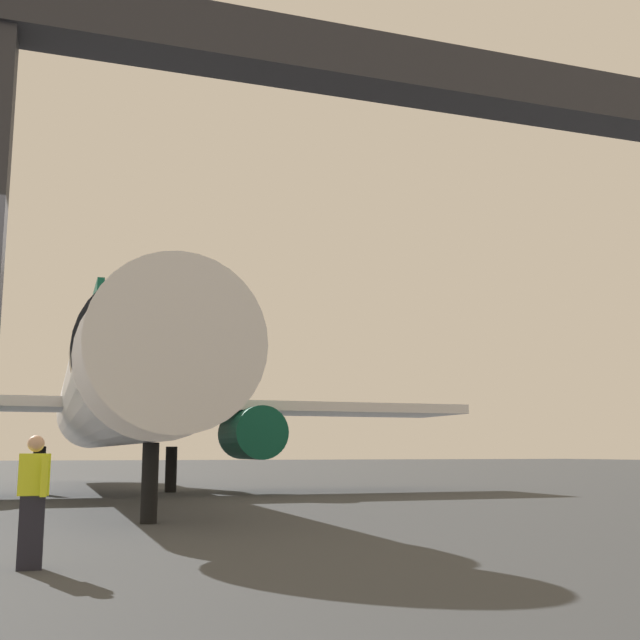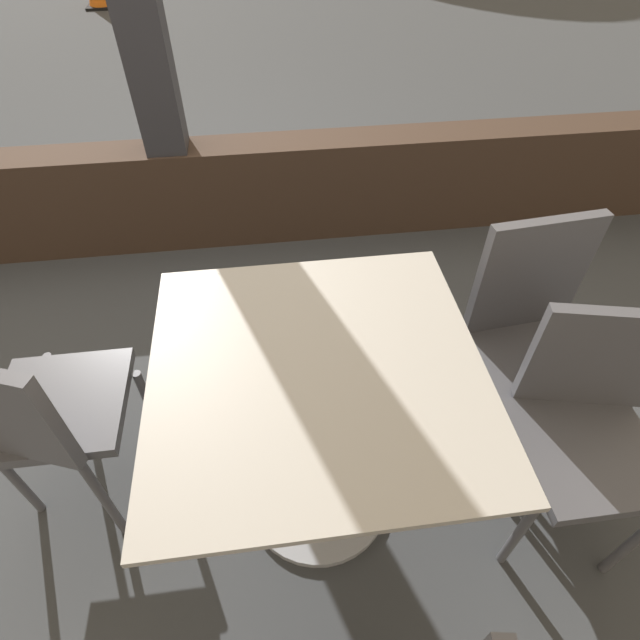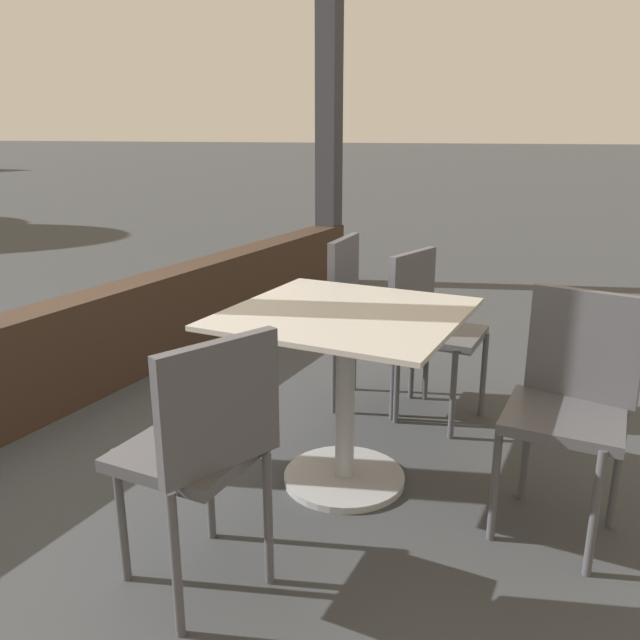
{
  "view_description": "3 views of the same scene",
  "coord_description": "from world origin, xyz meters",
  "px_view_note": "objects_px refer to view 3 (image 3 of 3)",
  "views": [
    {
      "loc": [
        0.3,
        -3.29,
        1.52
      ],
      "look_at": [
        5.36,
        11.69,
        4.14
      ],
      "focal_mm": 44.79,
      "sensor_mm": 36.0,
      "label": 1
    },
    {
      "loc": [
        0.46,
        -2.55,
        1.81
      ],
      "look_at": [
        0.62,
        -1.34,
        0.56
      ],
      "focal_mm": 28.16,
      "sensor_mm": 36.0,
      "label": 2
    },
    {
      "loc": [
        -1.66,
        -2.69,
        1.43
      ],
      "look_at": [
        0.4,
        -1.68,
        0.76
      ],
      "focal_mm": 35.57,
      "sensor_mm": 36.0,
      "label": 3
    }
  ],
  "objects_px": {
    "cafe_chair_window_left": "(203,441)",
    "cafe_chair_window_right": "(360,309)",
    "dining_table": "(345,376)",
    "cafe_chair_aisle_right": "(572,392)",
    "cafe_chair_aisle_left": "(428,319)"
  },
  "relations": [
    {
      "from": "cafe_chair_window_left",
      "to": "cafe_chair_window_right",
      "type": "bearing_deg",
      "value": 5.57
    },
    {
      "from": "cafe_chair_window_right",
      "to": "cafe_chair_aisle_right",
      "type": "height_order",
      "value": "cafe_chair_window_right"
    },
    {
      "from": "dining_table",
      "to": "cafe_chair_aisle_right",
      "type": "height_order",
      "value": "cafe_chair_aisle_right"
    },
    {
      "from": "cafe_chair_window_right",
      "to": "cafe_chair_window_left",
      "type": "bearing_deg",
      "value": -174.43
    },
    {
      "from": "cafe_chair_window_right",
      "to": "cafe_chair_aisle_right",
      "type": "distance_m",
      "value": 1.33
    },
    {
      "from": "cafe_chair_aisle_left",
      "to": "cafe_chair_window_right",
      "type": "bearing_deg",
      "value": 93.89
    },
    {
      "from": "cafe_chair_aisle_left",
      "to": "cafe_chair_aisle_right",
      "type": "xyz_separation_m",
      "value": [
        -0.74,
        -0.76,
        0.02
      ]
    },
    {
      "from": "dining_table",
      "to": "cafe_chair_aisle_right",
      "type": "xyz_separation_m",
      "value": [
        0.08,
        -0.86,
        0.06
      ]
    },
    {
      "from": "dining_table",
      "to": "cafe_chair_aisle_left",
      "type": "distance_m",
      "value": 0.82
    },
    {
      "from": "dining_table",
      "to": "cafe_chair_window_left",
      "type": "xyz_separation_m",
      "value": [
        -0.83,
        0.11,
        0.06
      ]
    },
    {
      "from": "cafe_chair_aisle_left",
      "to": "cafe_chair_aisle_right",
      "type": "distance_m",
      "value": 1.06
    },
    {
      "from": "cafe_chair_aisle_right",
      "to": "cafe_chair_window_left",
      "type": "bearing_deg",
      "value": 133.07
    },
    {
      "from": "cafe_chair_window_right",
      "to": "cafe_chair_aisle_right",
      "type": "relative_size",
      "value": 1.02
    },
    {
      "from": "cafe_chair_window_right",
      "to": "cafe_chair_aisle_right",
      "type": "bearing_deg",
      "value": -122.28
    },
    {
      "from": "cafe_chair_aisle_right",
      "to": "cafe_chair_aisle_left",
      "type": "bearing_deg",
      "value": 45.86
    }
  ]
}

